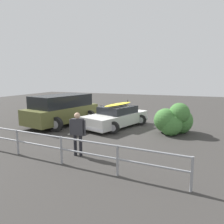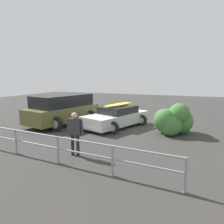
{
  "view_description": "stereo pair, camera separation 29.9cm",
  "coord_description": "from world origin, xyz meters",
  "px_view_note": "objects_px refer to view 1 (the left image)",
  "views": [
    {
      "loc": [
        -3.9,
        12.13,
        2.84
      ],
      "look_at": [
        0.42,
        1.35,
        0.95
      ],
      "focal_mm": 35.0,
      "sensor_mm": 36.0,
      "label": 1
    },
    {
      "loc": [
        -4.17,
        12.02,
        2.84
      ],
      "look_at": [
        0.42,
        1.35,
        0.95
      ],
      "focal_mm": 35.0,
      "sensor_mm": 36.0,
      "label": 2
    }
  ],
  "objects_px": {
    "sedan_car": "(116,117)",
    "suv_car": "(62,109)",
    "person_bystander": "(78,130)",
    "bush_near_left": "(173,120)"
  },
  "relations": [
    {
      "from": "sedan_car",
      "to": "suv_car",
      "type": "height_order",
      "value": "suv_car"
    },
    {
      "from": "person_bystander",
      "to": "sedan_car",
      "type": "bearing_deg",
      "value": -85.88
    },
    {
      "from": "suv_car",
      "to": "bush_near_left",
      "type": "distance_m",
      "value": 6.34
    },
    {
      "from": "sedan_car",
      "to": "person_bystander",
      "type": "xyz_separation_m",
      "value": [
        -0.35,
        4.85,
        0.37
      ]
    },
    {
      "from": "suv_car",
      "to": "person_bystander",
      "type": "distance_m",
      "value": 5.48
    },
    {
      "from": "suv_car",
      "to": "sedan_car",
      "type": "bearing_deg",
      "value": -168.29
    },
    {
      "from": "suv_car",
      "to": "bush_near_left",
      "type": "xyz_separation_m",
      "value": [
        -6.33,
        -0.31,
        -0.23
      ]
    },
    {
      "from": "bush_near_left",
      "to": "person_bystander",
      "type": "bearing_deg",
      "value": 58.14
    },
    {
      "from": "sedan_car",
      "to": "bush_near_left",
      "type": "bearing_deg",
      "value": 173.64
    },
    {
      "from": "bush_near_left",
      "to": "suv_car",
      "type": "bearing_deg",
      "value": 2.8
    }
  ]
}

